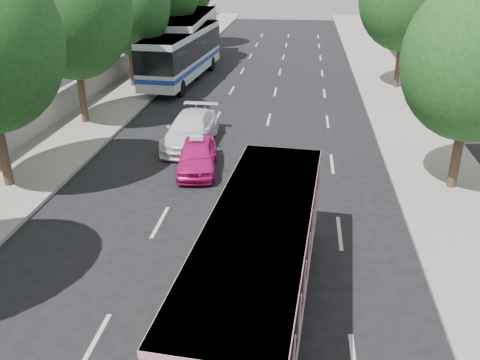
% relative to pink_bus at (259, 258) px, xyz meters
% --- Properties ---
extents(ground, '(120.00, 120.00, 0.00)m').
position_rel_pink_bus_xyz_m(ground, '(-1.90, 0.59, -1.83)').
color(ground, black).
rests_on(ground, ground).
extents(sidewalk_left, '(4.00, 90.00, 0.15)m').
position_rel_pink_bus_xyz_m(sidewalk_left, '(-10.40, 20.59, -1.75)').
color(sidewalk_left, '#9E998E').
rests_on(sidewalk_left, ground).
extents(sidewalk_right, '(4.00, 90.00, 0.12)m').
position_rel_pink_bus_xyz_m(sidewalk_right, '(6.60, 20.59, -1.77)').
color(sidewalk_right, '#9E998E').
rests_on(sidewalk_right, ground).
extents(low_wall, '(0.30, 90.00, 1.50)m').
position_rel_pink_bus_xyz_m(low_wall, '(-12.20, 20.59, -0.93)').
color(low_wall, '#9E998E').
rests_on(low_wall, sidewalk_left).
extents(tree_left_c, '(6.00, 6.00, 9.35)m').
position_rel_pink_bus_xyz_m(tree_left_c, '(-10.52, 14.54, 4.30)').
color(tree_left_c, '#38281E').
rests_on(tree_left_c, ground).
extents(tree_left_d, '(5.52, 5.52, 8.60)m').
position_rel_pink_bus_xyz_m(tree_left_d, '(-10.42, 22.54, 3.81)').
color(tree_left_d, '#38281E').
rests_on(tree_left_d, ground).
extents(tree_right_near, '(5.10, 5.10, 7.95)m').
position_rel_pink_bus_xyz_m(tree_right_near, '(6.88, 8.54, 3.38)').
color(tree_right_near, '#38281E').
rests_on(tree_right_near, ground).
extents(pink_bus, '(3.03, 9.35, 2.94)m').
position_rel_pink_bus_xyz_m(pink_bus, '(0.00, 0.00, 0.00)').
color(pink_bus, pink).
rests_on(pink_bus, ground).
extents(pink_taxi, '(2.10, 4.12, 1.34)m').
position_rel_pink_bus_xyz_m(pink_taxi, '(-3.41, 9.20, -1.16)').
color(pink_taxi, '#D31276').
rests_on(pink_taxi, ground).
extents(white_pickup, '(2.15, 5.12, 1.48)m').
position_rel_pink_bus_xyz_m(white_pickup, '(-4.31, 12.22, -1.09)').
color(white_pickup, white).
rests_on(white_pickup, ground).
extents(tour_coach_front, '(3.40, 11.86, 3.50)m').
position_rel_pink_bus_xyz_m(tour_coach_front, '(-7.56, 24.84, 0.28)').
color(tour_coach_front, silver).
rests_on(tour_coach_front, ground).
extents(tour_coach_rear, '(3.49, 13.37, 3.97)m').
position_rel_pink_bus_xyz_m(tour_coach_rear, '(-8.20, 29.91, 0.56)').
color(tour_coach_rear, silver).
rests_on(tour_coach_rear, ground).
extents(taxi_roof_sign, '(0.57, 0.25, 0.18)m').
position_rel_pink_bus_xyz_m(taxi_roof_sign, '(-3.41, 9.20, -0.39)').
color(taxi_roof_sign, silver).
rests_on(taxi_roof_sign, pink_taxi).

